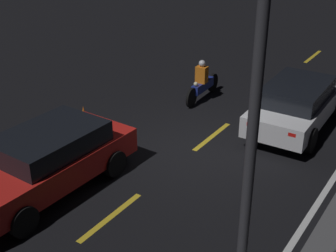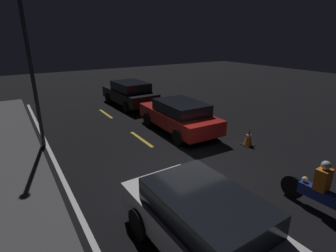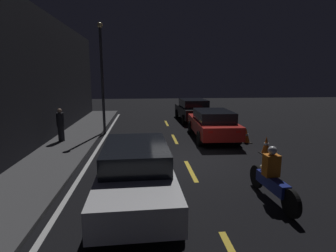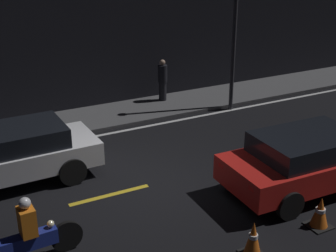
# 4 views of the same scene
# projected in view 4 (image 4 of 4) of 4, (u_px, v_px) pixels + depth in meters

# --- Properties ---
(ground_plane) EXTENTS (56.00, 56.00, 0.00)m
(ground_plane) POSITION_uv_depth(u_px,v_px,m) (148.00, 185.00, 11.56)
(ground_plane) COLOR black
(raised_curb) EXTENTS (28.00, 2.17, 0.12)m
(raised_curb) POSITION_uv_depth(u_px,v_px,m) (85.00, 120.00, 15.54)
(raised_curb) COLOR #4C4C4F
(raised_curb) RESTS_ON ground
(building_front) EXTENTS (28.00, 0.30, 6.04)m
(building_front) POSITION_uv_depth(u_px,v_px,m) (67.00, 25.00, 15.44)
(building_front) COLOR black
(building_front) RESTS_ON ground
(lane_dash_c) EXTENTS (2.00, 0.14, 0.01)m
(lane_dash_c) POSITION_uv_depth(u_px,v_px,m) (110.00, 195.00, 11.13)
(lane_dash_c) COLOR gold
(lane_dash_c) RESTS_ON ground
(lane_dash_d) EXTENTS (2.00, 0.14, 0.01)m
(lane_dash_d) POSITION_uv_depth(u_px,v_px,m) (261.00, 157.00, 13.06)
(lane_dash_d) COLOR gold
(lane_dash_d) RESTS_ON ground
(lane_solid_kerb) EXTENTS (25.20, 0.14, 0.01)m
(lane_solid_kerb) POSITION_uv_depth(u_px,v_px,m) (99.00, 135.00, 14.46)
(lane_solid_kerb) COLOR silver
(lane_solid_kerb) RESTS_ON ground
(sedan_white) EXTENTS (4.48, 1.95, 1.43)m
(sedan_white) POSITION_uv_depth(u_px,v_px,m) (8.00, 154.00, 11.43)
(sedan_white) COLOR silver
(sedan_white) RESTS_ON ground
(taxi_red) EXTENTS (4.50, 2.06, 1.44)m
(taxi_red) POSITION_uv_depth(u_px,v_px,m) (311.00, 159.00, 11.18)
(taxi_red) COLOR red
(taxi_red) RESTS_ON ground
(motorcycle) EXTENTS (2.24, 0.37, 1.39)m
(motorcycle) POSITION_uv_depth(u_px,v_px,m) (24.00, 238.00, 8.59)
(motorcycle) COLOR black
(motorcycle) RESTS_ON ground
(traffic_cone_near) EXTENTS (0.43, 0.43, 0.72)m
(traffic_cone_near) POSITION_uv_depth(u_px,v_px,m) (253.00, 239.00, 8.93)
(traffic_cone_near) COLOR black
(traffic_cone_near) RESTS_ON ground
(traffic_cone_mid) EXTENTS (0.49, 0.49, 0.69)m
(traffic_cone_mid) POSITION_uv_depth(u_px,v_px,m) (320.00, 212.00, 9.81)
(traffic_cone_mid) COLOR black
(traffic_cone_mid) RESTS_ON ground
(pedestrian) EXTENTS (0.34, 0.34, 1.52)m
(pedestrian) POSITION_uv_depth(u_px,v_px,m) (163.00, 80.00, 16.97)
(pedestrian) COLOR black
(pedestrian) RESTS_ON raised_curb
(street_lamp) EXTENTS (0.28, 0.28, 5.76)m
(street_lamp) POSITION_uv_depth(u_px,v_px,m) (235.00, 17.00, 15.47)
(street_lamp) COLOR #333338
(street_lamp) RESTS_ON ground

